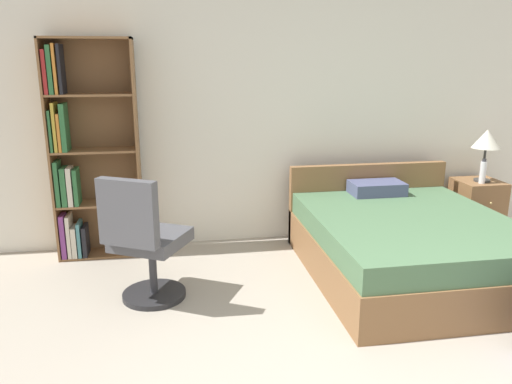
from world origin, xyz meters
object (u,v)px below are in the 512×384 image
Objects in this scene: nightstand at (476,208)px; water_bottle at (483,172)px; bookshelf at (84,157)px; office_chair at (145,243)px; bed at (405,243)px; table_lamp at (487,141)px.

water_bottle is (-0.05, -0.11, 0.41)m from nightstand.
bookshelf is 1.28m from office_chair.
bookshelf is at bearing 117.47° from office_chair.
bed is 3.30× the size of nightstand.
table_lamp reaches higher than bed.
bed is at bearing -18.40° from bookshelf.
table_lamp is (0.01, -0.03, 0.71)m from nightstand.
nightstand is (3.85, -0.11, -0.64)m from bookshelf.
office_chair is 3.44m from nightstand.
office_chair is 4.05× the size of water_bottle.
table_lamp is 2.14× the size of water_bottle.
water_bottle is at bearing -3.20° from bookshelf.
bookshelf is 3.37× the size of nightstand.
bookshelf is at bearing 178.42° from nightstand.
office_chair is (-2.14, -0.16, 0.20)m from bed.
office_chair is at bearing -163.94° from nightstand.
bookshelf is 3.82m from water_bottle.
bed is at bearing -148.68° from water_bottle.
nightstand is at bearing 106.07° from table_lamp.
table_lamp is (3.86, -0.13, 0.06)m from bookshelf.
table_lamp is at bearing 32.95° from bed.
water_bottle is at bearing 31.32° from bed.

